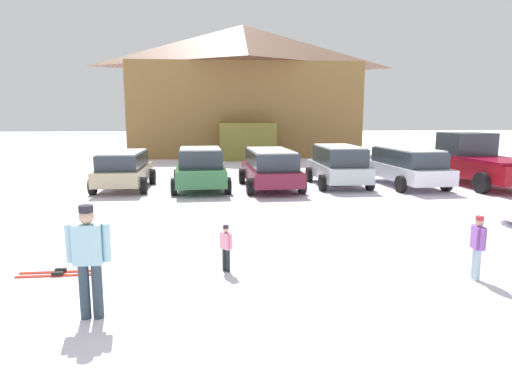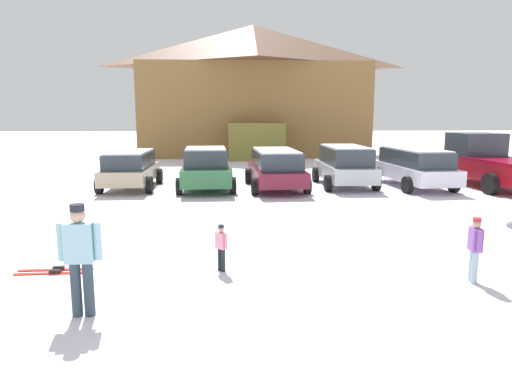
% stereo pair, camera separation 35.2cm
% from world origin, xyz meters
% --- Properties ---
extents(ski_lodge, '(16.43, 11.48, 9.45)m').
position_xyz_m(ski_lodge, '(1.78, 32.09, 4.79)').
color(ski_lodge, olive).
rests_on(ski_lodge, ground).
extents(parked_beige_suv, '(2.08, 4.09, 1.50)m').
position_xyz_m(parked_beige_suv, '(-3.93, 15.32, 0.82)').
color(parked_beige_suv, tan).
rests_on(parked_beige_suv, ground).
extents(parked_green_coupe, '(2.35, 4.43, 1.65)m').
position_xyz_m(parked_green_coupe, '(-0.92, 15.01, 0.83)').
color(parked_green_coupe, '#306C3D').
rests_on(parked_green_coupe, ground).
extents(parked_maroon_van, '(2.34, 4.78, 1.56)m').
position_xyz_m(parked_maroon_van, '(1.84, 14.97, 0.85)').
color(parked_maroon_van, maroon).
rests_on(parked_maroon_van, ground).
extents(parked_silver_wagon, '(2.12, 4.09, 1.66)m').
position_xyz_m(parked_silver_wagon, '(4.72, 15.40, 0.89)').
color(parked_silver_wagon, '#B4C2C4').
rests_on(parked_silver_wagon, ground).
extents(parked_white_suv, '(2.35, 4.90, 1.58)m').
position_xyz_m(parked_white_suv, '(7.48, 15.05, 0.86)').
color(parked_white_suv, white).
rests_on(parked_white_suv, ground).
extents(pickup_truck, '(2.69, 5.69, 2.15)m').
position_xyz_m(pickup_truck, '(10.55, 15.10, 0.99)').
color(pickup_truck, maroon).
rests_on(pickup_truck, ground).
extents(skier_child_in_purple_jacket, '(0.21, 0.43, 1.16)m').
position_xyz_m(skier_child_in_purple_jacket, '(4.30, 4.47, 0.66)').
color(skier_child_in_purple_jacket, '#9CB9C5').
rests_on(skier_child_in_purple_jacket, ground).
extents(skier_child_in_pink_snowsuit, '(0.24, 0.26, 0.89)m').
position_xyz_m(skier_child_in_pink_snowsuit, '(-0.13, 5.30, 0.50)').
color(skier_child_in_pink_snowsuit, '#21262A').
rests_on(skier_child_in_pink_snowsuit, ground).
extents(skier_adult_in_blue_parka, '(0.62, 0.25, 1.67)m').
position_xyz_m(skier_adult_in_blue_parka, '(-2.11, 3.47, 0.94)').
color(skier_adult_in_blue_parka, '#2D3D48').
rests_on(skier_adult_in_blue_parka, ground).
extents(pair_of_skis, '(1.39, 0.32, 0.08)m').
position_xyz_m(pair_of_skis, '(-3.25, 5.40, 0.02)').
color(pair_of_skis, red).
rests_on(pair_of_skis, ground).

